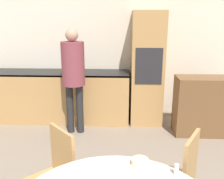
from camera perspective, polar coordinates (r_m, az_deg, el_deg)
wall_back at (r=4.71m, az=0.70°, el=9.38°), size 6.40×0.05×2.60m
kitchen_counter at (r=4.69m, az=-12.33°, el=-1.35°), size 2.61×0.60×0.91m
oven_unit at (r=4.44m, az=7.99°, el=4.71°), size 0.55×0.59×1.96m
sideboard at (r=4.31m, az=20.62°, el=-3.51°), size 0.98×0.45×0.95m
chair_far_left at (r=2.40m, az=-13.07°, el=-18.12°), size 0.57×0.57×0.90m
chair_far_right at (r=2.39m, az=14.92°, el=-18.33°), size 0.55×0.55×0.90m
person_standing at (r=3.97m, az=-8.83°, el=4.32°), size 0.36×0.36×1.69m
bowl_centre at (r=2.01m, az=6.41°, el=-16.15°), size 0.13×0.13×0.05m
salt_shaker at (r=1.94m, az=14.51°, el=-17.28°), size 0.03×0.03×0.09m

